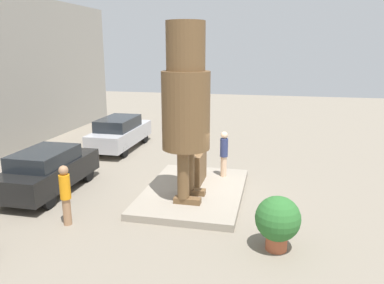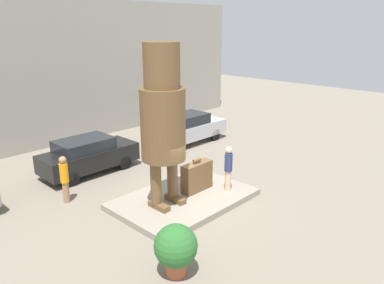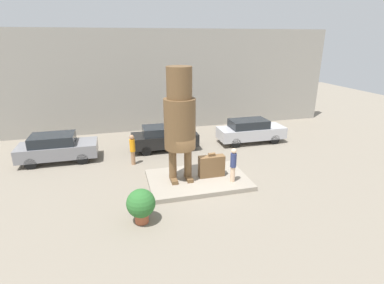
{
  "view_description": "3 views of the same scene",
  "coord_description": "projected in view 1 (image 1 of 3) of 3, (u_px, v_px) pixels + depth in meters",
  "views": [
    {
      "loc": [
        -12.14,
        -2.62,
        5.05
      ],
      "look_at": [
        -0.27,
        0.02,
        2.0
      ],
      "focal_mm": 35.0,
      "sensor_mm": 36.0,
      "label": 1
    },
    {
      "loc": [
        -8.97,
        -9.01,
        6.36
      ],
      "look_at": [
        0.15,
        -0.27,
        2.38
      ],
      "focal_mm": 35.0,
      "sensor_mm": 36.0,
      "label": 2
    },
    {
      "loc": [
        -3.84,
        -13.39,
        7.06
      ],
      "look_at": [
        -0.37,
        -0.21,
        2.29
      ],
      "focal_mm": 28.0,
      "sensor_mm": 36.0,
      "label": 3
    }
  ],
  "objects": [
    {
      "name": "parked_car_silver",
      "position": [
        120.0,
        132.0,
        19.1
      ],
      "size": [
        4.69,
        1.72,
        1.67
      ],
      "color": "#B7B7BC",
      "rests_on": "ground_plane"
    },
    {
      "name": "ground_plane",
      "position": [
        194.0,
        195.0,
        13.27
      ],
      "size": [
        60.0,
        60.0,
        0.0
      ],
      "primitive_type": "plane",
      "color": "gray"
    },
    {
      "name": "worker_hivis",
      "position": [
        65.0,
        193.0,
        10.81
      ],
      "size": [
        0.31,
        0.31,
        1.82
      ],
      "color": "#A87A56",
      "rests_on": "ground_plane"
    },
    {
      "name": "parked_car_black",
      "position": [
        48.0,
        170.0,
        13.32
      ],
      "size": [
        4.27,
        1.75,
        1.61
      ],
      "color": "black",
      "rests_on": "ground_plane"
    },
    {
      "name": "statue_figure",
      "position": [
        186.0,
        99.0,
        11.58
      ],
      "size": [
        1.52,
        1.52,
        5.62
      ],
      "color": "brown",
      "rests_on": "pedestal"
    },
    {
      "name": "giant_suitcase",
      "position": [
        197.0,
        167.0,
        13.78
      ],
      "size": [
        1.34,
        0.44,
        1.3
      ],
      "color": "brown",
      "rests_on": "pedestal"
    },
    {
      "name": "tourist",
      "position": [
        224.0,
        152.0,
        14.29
      ],
      "size": [
        0.3,
        0.3,
        1.77
      ],
      "color": "beige",
      "rests_on": "pedestal"
    },
    {
      "name": "pedestal",
      "position": [
        194.0,
        192.0,
        13.24
      ],
      "size": [
        5.06,
        3.38,
        0.23
      ],
      "color": "gray",
      "rests_on": "ground_plane"
    },
    {
      "name": "planter_pot",
      "position": [
        278.0,
        220.0,
        9.48
      ],
      "size": [
        1.16,
        1.16,
        1.44
      ],
      "color": "#AD5638",
      "rests_on": "ground_plane"
    }
  ]
}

